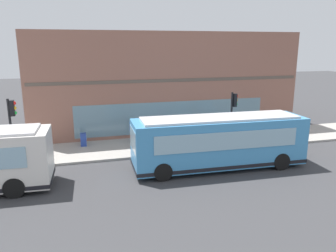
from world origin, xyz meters
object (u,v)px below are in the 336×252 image
object	(u,v)px
pedestrian_walking_along_curb	(147,137)
pedestrian_by_light_pole	(132,129)
traffic_light_down_block	(12,119)
newspaper_vending_box	(83,140)
city_bus_nearside	(219,142)
pedestrian_near_hydrant	(185,134)
traffic_light_near_corner	(233,109)
pedestrian_near_building_entrance	(248,128)
fire_hydrant	(224,133)

from	to	relation	value
pedestrian_walking_along_curb	pedestrian_by_light_pole	xyz separation A→B (m)	(2.72, 0.58, -0.05)
traffic_light_down_block	newspaper_vending_box	xyz separation A→B (m)	(2.83, -3.91, -2.30)
city_bus_nearside	pedestrian_near_hydrant	xyz separation A→B (m)	(3.70, 0.80, -0.45)
pedestrian_near_hydrant	newspaper_vending_box	xyz separation A→B (m)	(2.38, 6.70, -0.51)
pedestrian_near_hydrant	city_bus_nearside	bearing A→B (deg)	-167.76
traffic_light_near_corner	pedestrian_near_building_entrance	world-z (taller)	traffic_light_near_corner
pedestrian_near_building_entrance	pedestrian_walking_along_curb	size ratio (longest dim) A/B	0.97
pedestrian_walking_along_curb	pedestrian_near_hydrant	distance (m)	2.73
traffic_light_down_block	fire_hydrant	distance (m)	14.65
pedestrian_near_hydrant	pedestrian_by_light_pole	bearing A→B (deg)	53.81
fire_hydrant	pedestrian_walking_along_curb	xyz separation A→B (m)	(-2.09, 6.38, 0.70)
fire_hydrant	pedestrian_by_light_pole	xyz separation A→B (m)	(0.63, 6.96, 0.64)
pedestrian_by_light_pole	newspaper_vending_box	bearing A→B (deg)	90.46
fire_hydrant	traffic_light_near_corner	bearing A→B (deg)	170.47
pedestrian_walking_along_curb	pedestrian_by_light_pole	size ratio (longest dim) A/B	1.05
pedestrian_by_light_pole	traffic_light_near_corner	bearing A→B (deg)	-112.59
pedestrian_walking_along_curb	pedestrian_by_light_pole	bearing A→B (deg)	12.03
pedestrian_near_building_entrance	newspaper_vending_box	world-z (taller)	pedestrian_near_building_entrance
traffic_light_near_corner	fire_hydrant	size ratio (longest dim) A/B	5.10
traffic_light_down_block	pedestrian_near_hydrant	world-z (taller)	traffic_light_down_block
city_bus_nearside	newspaper_vending_box	size ratio (longest dim) A/B	11.25
traffic_light_near_corner	fire_hydrant	bearing A→B (deg)	-9.53
traffic_light_near_corner	pedestrian_walking_along_curb	size ratio (longest dim) A/B	2.07
fire_hydrant	city_bus_nearside	bearing A→B (deg)	152.30
fire_hydrant	pedestrian_walking_along_curb	size ratio (longest dim) A/B	0.41
traffic_light_near_corner	pedestrian_near_building_entrance	xyz separation A→B (m)	(0.67, -1.61, -1.61)
city_bus_nearside	traffic_light_near_corner	bearing A→B (deg)	-36.88
fire_hydrant	newspaper_vending_box	world-z (taller)	newspaper_vending_box
traffic_light_near_corner	newspaper_vending_box	size ratio (longest dim) A/B	4.20
pedestrian_near_hydrant	pedestrian_by_light_pole	xyz separation A→B (m)	(2.41, 3.29, 0.05)
city_bus_nearside	traffic_light_near_corner	size ratio (longest dim) A/B	2.68
pedestrian_near_building_entrance	newspaper_vending_box	xyz separation A→B (m)	(2.05, 11.64, -0.57)
city_bus_nearside	pedestrian_near_hydrant	distance (m)	3.81
pedestrian_near_building_entrance	pedestrian_near_hydrant	xyz separation A→B (m)	(-0.32, 4.93, -0.07)
city_bus_nearside	pedestrian_near_building_entrance	bearing A→B (deg)	-45.75
pedestrian_near_hydrant	newspaper_vending_box	distance (m)	7.13
pedestrian_walking_along_curb	pedestrian_near_hydrant	bearing A→B (deg)	-83.29
traffic_light_near_corner	traffic_light_down_block	distance (m)	13.93
traffic_light_near_corner	pedestrian_walking_along_curb	bearing A→B (deg)	89.75
fire_hydrant	pedestrian_near_hydrant	bearing A→B (deg)	115.75
traffic_light_down_block	fire_hydrant	bearing A→B (deg)	-81.15
pedestrian_walking_along_curb	newspaper_vending_box	xyz separation A→B (m)	(2.70, 4.00, -0.60)
fire_hydrant	newspaper_vending_box	xyz separation A→B (m)	(0.60, 10.38, 0.09)
city_bus_nearside	traffic_light_near_corner	distance (m)	4.37
pedestrian_near_hydrant	pedestrian_walking_along_curb	bearing A→B (deg)	96.71
traffic_light_near_corner	fire_hydrant	world-z (taller)	traffic_light_near_corner
traffic_light_near_corner	pedestrian_walking_along_curb	world-z (taller)	traffic_light_near_corner
pedestrian_near_building_entrance	newspaper_vending_box	size ratio (longest dim) A/B	1.97
city_bus_nearside	fire_hydrant	xyz separation A→B (m)	(5.47, -2.87, -1.04)
pedestrian_near_building_entrance	pedestrian_near_hydrant	size ratio (longest dim) A/B	1.06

